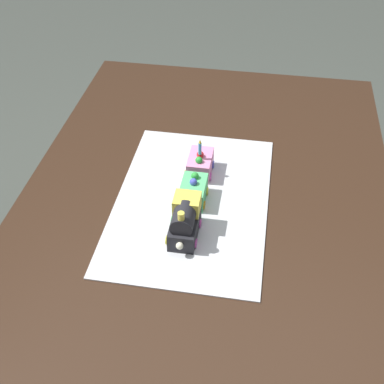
% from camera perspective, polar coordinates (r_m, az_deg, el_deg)
% --- Properties ---
extents(ground_plane, '(8.00, 8.00, 0.00)m').
position_cam_1_polar(ground_plane, '(1.95, 1.26, -16.63)').
color(ground_plane, '#474C44').
extents(dining_table, '(1.40, 1.00, 0.74)m').
position_cam_1_polar(dining_table, '(1.45, 1.62, -3.24)').
color(dining_table, '#382316').
rests_on(dining_table, ground).
extents(cake_board, '(0.60, 0.40, 0.00)m').
position_cam_1_polar(cake_board, '(1.35, 0.00, -1.02)').
color(cake_board, silver).
rests_on(cake_board, dining_table).
extents(cake_locomotive, '(0.14, 0.08, 0.12)m').
position_cam_1_polar(cake_locomotive, '(1.22, -0.82, -3.24)').
color(cake_locomotive, '#232328').
rests_on(cake_locomotive, cake_board).
extents(cake_car_gondola_mint_green, '(0.10, 0.08, 0.07)m').
position_cam_1_polar(cake_car_gondola_mint_green, '(1.33, 0.16, 0.06)').
color(cake_car_gondola_mint_green, '#59CC7A').
rests_on(cake_car_gondola_mint_green, cake_board).
extents(cake_car_caboose_bubblegum, '(0.10, 0.08, 0.07)m').
position_cam_1_polar(cake_car_caboose_bubblegum, '(1.42, 0.92, 3.13)').
color(cake_car_caboose_bubblegum, pink).
rests_on(cake_car_caboose_bubblegum, cake_board).
extents(birthday_candle, '(0.01, 0.01, 0.05)m').
position_cam_1_polar(birthday_candle, '(1.37, 0.90, 5.08)').
color(birthday_candle, '#4CA5E5').
rests_on(birthday_candle, cake_car_caboose_bubblegum).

